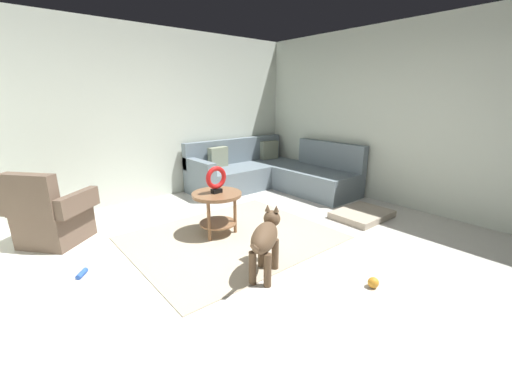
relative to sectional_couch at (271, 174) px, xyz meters
name	(u,v)px	position (x,y,z in m)	size (l,w,h in m)	color
ground_plane	(260,268)	(-1.99, -2.02, -0.34)	(6.00, 6.00, 0.10)	silver
wall_back	(140,116)	(-1.99, 0.92, 1.06)	(6.00, 0.12, 2.70)	silver
wall_right	(412,118)	(0.95, -2.02, 1.06)	(0.12, 6.00, 2.70)	silver
area_rug	(232,238)	(-1.84, -1.32, -0.28)	(2.30, 1.90, 0.01)	#BCAD93
sectional_couch	(271,174)	(0.00, 0.00, 0.00)	(2.20, 2.25, 0.88)	slate
armchair	(50,217)	(-3.51, -0.10, 0.03)	(0.98, 1.00, 0.88)	brown
side_table	(217,203)	(-1.90, -1.12, 0.13)	(0.60, 0.60, 0.54)	brown
torus_sculpture	(216,179)	(-1.90, -1.12, 0.42)	(0.28, 0.08, 0.33)	black
dog_bed_mat	(362,214)	(-0.01, -1.94, -0.24)	(0.80, 0.60, 0.09)	#B2A38E
dog	(266,238)	(-2.06, -2.20, 0.09)	(0.73, 0.52, 0.63)	brown
dog_toy_ball	(373,283)	(-1.47, -2.99, -0.24)	(0.10, 0.10, 0.10)	orange
dog_toy_rope	(82,274)	(-3.44, -1.10, -0.26)	(0.05, 0.05, 0.15)	blue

